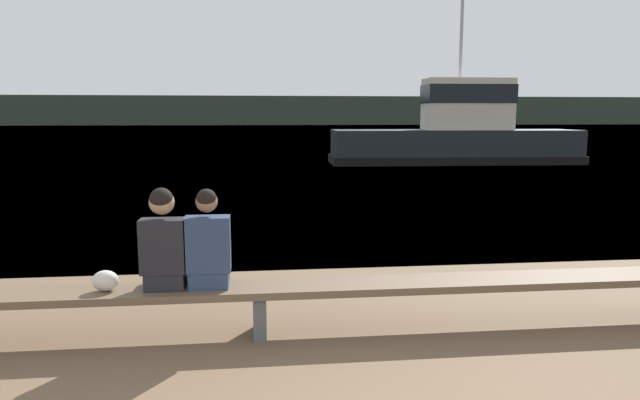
% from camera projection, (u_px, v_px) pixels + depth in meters
% --- Properties ---
extents(water_surface, '(240.00, 240.00, 0.00)m').
position_uv_depth(water_surface, '(256.00, 125.00, 125.53)').
color(water_surface, '#426B8E').
rests_on(water_surface, ground).
extents(far_shoreline, '(600.00, 12.00, 6.28)m').
position_uv_depth(far_shoreline, '(255.00, 111.00, 128.81)').
color(far_shoreline, '#2D3D2D').
rests_on(far_shoreline, ground).
extents(bench_main, '(8.94, 0.49, 0.48)m').
position_uv_depth(bench_main, '(259.00, 293.00, 5.32)').
color(bench_main, brown).
rests_on(bench_main, ground).
extents(person_left, '(0.41, 0.40, 0.94)m').
position_uv_depth(person_left, '(164.00, 244.00, 5.15)').
color(person_left, black).
rests_on(person_left, bench_main).
extents(person_right, '(0.41, 0.39, 0.92)m').
position_uv_depth(person_right, '(208.00, 245.00, 5.20)').
color(person_right, navy).
rests_on(person_right, bench_main).
extents(shopping_bag, '(0.23, 0.17, 0.19)m').
position_uv_depth(shopping_bag, '(105.00, 281.00, 5.13)').
color(shopping_bag, beige).
rests_on(shopping_bag, bench_main).
extents(tugboat_red, '(10.78, 3.20, 7.07)m').
position_uv_depth(tugboat_red, '(457.00, 137.00, 24.57)').
color(tugboat_red, black).
rests_on(tugboat_red, water_surface).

